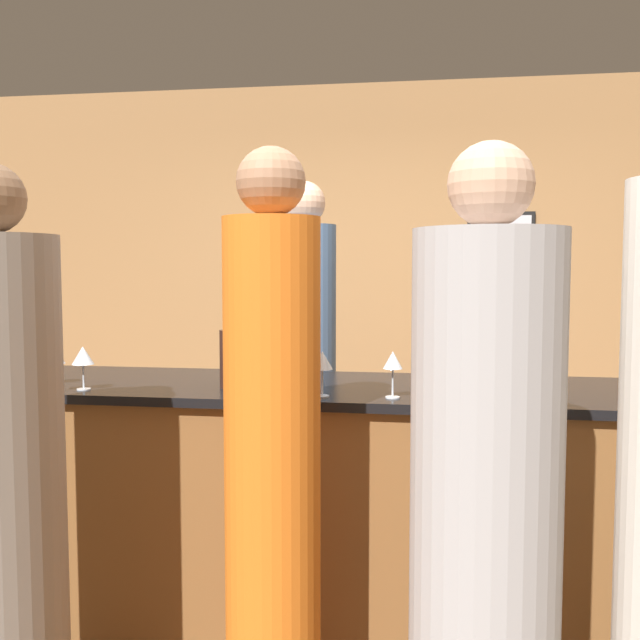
{
  "coord_description": "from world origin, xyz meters",
  "views": [
    {
      "loc": [
        0.31,
        -2.77,
        1.55
      ],
      "look_at": [
        -0.13,
        0.1,
        1.34
      ],
      "focal_mm": 40.0,
      "sensor_mm": 36.0,
      "label": 1
    }
  ],
  "objects_px": {
    "wine_bottle_1": "(229,357)",
    "ice_bucket": "(511,360)",
    "bartender": "(304,387)",
    "guest_2": "(272,477)",
    "wine_bottle_2": "(464,363)",
    "wine_bottle_0": "(519,366)",
    "guest_0": "(485,527)"
  },
  "relations": [
    {
      "from": "guest_0",
      "to": "guest_2",
      "type": "bearing_deg",
      "value": 160.87
    },
    {
      "from": "bartender",
      "to": "wine_bottle_2",
      "type": "distance_m",
      "value": 1.28
    },
    {
      "from": "bartender",
      "to": "wine_bottle_0",
      "type": "relative_size",
      "value": 6.52
    },
    {
      "from": "wine_bottle_1",
      "to": "ice_bucket",
      "type": "relative_size",
      "value": 1.49
    },
    {
      "from": "guest_0",
      "to": "wine_bottle_1",
      "type": "height_order",
      "value": "guest_0"
    },
    {
      "from": "wine_bottle_0",
      "to": "bartender",
      "type": "bearing_deg",
      "value": 133.47
    },
    {
      "from": "guest_0",
      "to": "wine_bottle_0",
      "type": "relative_size",
      "value": 6.15
    },
    {
      "from": "bartender",
      "to": "wine_bottle_1",
      "type": "distance_m",
      "value": 0.98
    },
    {
      "from": "wine_bottle_2",
      "to": "wine_bottle_0",
      "type": "bearing_deg",
      "value": 1.02
    },
    {
      "from": "guest_0",
      "to": "wine_bottle_2",
      "type": "xyz_separation_m",
      "value": [
        -0.03,
        0.69,
        0.35
      ]
    },
    {
      "from": "wine_bottle_1",
      "to": "ice_bucket",
      "type": "bearing_deg",
      "value": 11.83
    },
    {
      "from": "bartender",
      "to": "ice_bucket",
      "type": "relative_size",
      "value": 9.85
    },
    {
      "from": "guest_2",
      "to": "wine_bottle_0",
      "type": "xyz_separation_m",
      "value": [
        0.79,
        0.48,
        0.3
      ]
    },
    {
      "from": "bartender",
      "to": "ice_bucket",
      "type": "distance_m",
      "value": 1.21
    },
    {
      "from": "bartender",
      "to": "wine_bottle_1",
      "type": "relative_size",
      "value": 6.62
    },
    {
      "from": "guest_0",
      "to": "guest_2",
      "type": "xyz_separation_m",
      "value": [
        -0.62,
        0.22,
        0.04
      ]
    },
    {
      "from": "guest_0",
      "to": "guest_2",
      "type": "height_order",
      "value": "guest_2"
    },
    {
      "from": "wine_bottle_0",
      "to": "wine_bottle_2",
      "type": "relative_size",
      "value": 0.95
    },
    {
      "from": "wine_bottle_0",
      "to": "guest_0",
      "type": "bearing_deg",
      "value": -103.34
    },
    {
      "from": "bartender",
      "to": "wine_bottle_1",
      "type": "bearing_deg",
      "value": 82.18
    },
    {
      "from": "wine_bottle_1",
      "to": "wine_bottle_2",
      "type": "xyz_separation_m",
      "value": [
        0.88,
        -0.07,
        0.01
      ]
    },
    {
      "from": "wine_bottle_0",
      "to": "ice_bucket",
      "type": "relative_size",
      "value": 1.51
    },
    {
      "from": "bartender",
      "to": "guest_0",
      "type": "bearing_deg",
      "value": 114.82
    },
    {
      "from": "wine_bottle_2",
      "to": "bartender",
      "type": "bearing_deg",
      "value": 127.0
    },
    {
      "from": "bartender",
      "to": "wine_bottle_1",
      "type": "height_order",
      "value": "bartender"
    },
    {
      "from": "ice_bucket",
      "to": "wine_bottle_0",
      "type": "bearing_deg",
      "value": -91.44
    },
    {
      "from": "bartender",
      "to": "ice_bucket",
      "type": "height_order",
      "value": "bartender"
    },
    {
      "from": "guest_2",
      "to": "wine_bottle_2",
      "type": "xyz_separation_m",
      "value": [
        0.6,
        0.47,
        0.3
      ]
    },
    {
      "from": "guest_0",
      "to": "wine_bottle_2",
      "type": "relative_size",
      "value": 5.83
    },
    {
      "from": "bartender",
      "to": "wine_bottle_2",
      "type": "relative_size",
      "value": 6.18
    },
    {
      "from": "guest_2",
      "to": "wine_bottle_0",
      "type": "distance_m",
      "value": 0.97
    },
    {
      "from": "guest_2",
      "to": "wine_bottle_2",
      "type": "distance_m",
      "value": 0.82
    }
  ]
}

